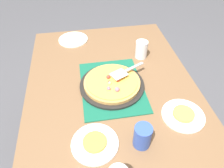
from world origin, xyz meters
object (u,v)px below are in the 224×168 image
pizza (112,83)px  plate_side (73,40)px  served_slice_right (184,114)px  cup_near (141,49)px  pizza_pan (112,85)px  cup_corner (142,136)px  served_slice_left (95,142)px  pizza_server (125,71)px  plate_far_right (183,115)px  plate_near_left (95,143)px

pizza → plate_side: bearing=20.6°
served_slice_right → cup_near: (0.54, 0.08, 0.04)m
pizza_pan → plate_side: bearing=20.6°
cup_near → cup_corner: (-0.66, 0.18, 0.00)m
cup_corner → pizza: bearing=10.1°
served_slice_left → cup_corner: size_ratio=0.92×
pizza → pizza_server: size_ratio=1.47×
pizza → plate_far_right: size_ratio=1.50×
plate_side → cup_corner: 1.00m
pizza → served_slice_left: size_ratio=3.00×
served_slice_left → plate_near_left: bearing=0.0°
pizza_pan → pizza: 0.02m
plate_side → pizza_server: size_ratio=0.98×
served_slice_left → pizza_server: pizza_server is taller
cup_near → cup_corner: size_ratio=1.00×
pizza_pan → plate_side: pizza_pan is taller
plate_far_right → pizza_pan: bearing=49.5°
served_slice_right → cup_corner: 0.29m
plate_side → cup_corner: cup_corner is taller
plate_far_right → cup_corner: size_ratio=1.83×
plate_near_left → plate_far_right: 0.48m
pizza_pan → plate_near_left: (-0.37, 0.14, -0.01)m
plate_far_right → cup_near: cup_near is taller
pizza_server → cup_corner: bearing=177.8°
pizza_pan → pizza_server: size_ratio=1.69×
plate_far_right → cup_corner: 0.29m
pizza → served_slice_right: 0.43m
cup_corner → pizza_pan: bearing=10.1°
cup_near → pizza_server: (-0.22, 0.16, 0.01)m
plate_near_left → pizza_server: bearing=-29.3°
plate_near_left → served_slice_right: 0.48m
pizza_pan → plate_near_left: size_ratio=1.73×
plate_far_right → pizza_server: 0.41m
pizza → cup_near: 0.36m
served_slice_left → pizza_server: size_ratio=0.49×
pizza → plate_far_right: 0.43m
served_slice_left → cup_corner: 0.22m
pizza_pan → cup_near: cup_near is taller
plate_far_right → pizza_server: bearing=36.6°
pizza_pan → cup_corner: cup_corner is taller
pizza_pan → cup_near: bearing=-43.3°
pizza_pan → served_slice_right: bearing=-130.5°
cup_near → cup_corner: 0.68m
served_slice_left → pizza_server: (0.41, -0.23, 0.05)m
pizza → pizza_pan: bearing=10.4°
served_slice_left → served_slice_right: bearing=-79.5°
pizza_pan → pizza_server: bearing=-63.6°
cup_corner → pizza_server: cup_corner is taller
pizza → plate_far_right: (-0.28, -0.33, -0.03)m
pizza → served_slice_right: size_ratio=3.00×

